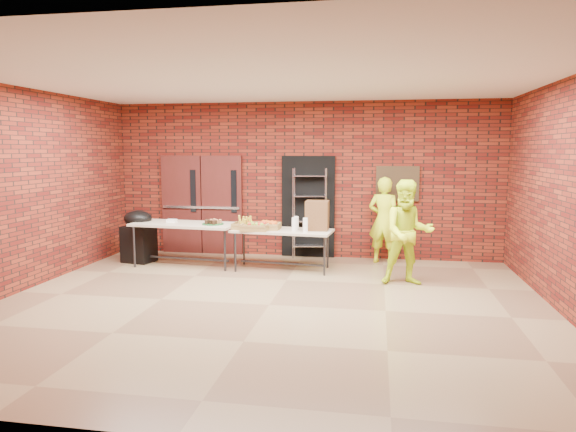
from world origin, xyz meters
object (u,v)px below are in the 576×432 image
object	(u,v)px
volunteer_man	(408,233)
covered_grill	(139,236)
volunteer_woman	(384,220)
table_right	(282,233)
wire_rack	(310,214)
coffee_dispenser	(317,215)
table_left	(185,227)

from	to	relation	value
volunteer_man	covered_grill	bearing A→B (deg)	163.74
volunteer_woman	table_right	bearing A→B (deg)	42.20
wire_rack	volunteer_man	bearing A→B (deg)	-53.56
wire_rack	coffee_dispenser	bearing A→B (deg)	-84.91
coffee_dispenser	volunteer_woman	distance (m)	1.49
coffee_dispenser	volunteer_woman	bearing A→B (deg)	34.39
volunteer_woman	covered_grill	bearing A→B (deg)	24.58
wire_rack	coffee_dispenser	size ratio (longest dim) A/B	3.42
covered_grill	volunteer_woman	distance (m)	4.87
table_right	volunteer_man	world-z (taller)	volunteer_man
wire_rack	table_left	size ratio (longest dim) A/B	0.89
wire_rack	table_right	size ratio (longest dim) A/B	0.97
wire_rack	table_left	distance (m)	2.53
table_right	coffee_dispenser	distance (m)	0.72
coffee_dispenser	volunteer_man	distance (m)	1.76
table_right	volunteer_woman	world-z (taller)	volunteer_woman
table_right	covered_grill	bearing A→B (deg)	-178.31
covered_grill	volunteer_man	size ratio (longest dim) A/B	0.59
wire_rack	covered_grill	xyz separation A→B (m)	(-3.30, -0.94, -0.41)
covered_grill	volunteer_woman	bearing A→B (deg)	20.13
wire_rack	coffee_dispenser	world-z (taller)	wire_rack
wire_rack	covered_grill	bearing A→B (deg)	-173.67
table_right	wire_rack	bearing A→B (deg)	77.69
wire_rack	coffee_dispenser	distance (m)	1.09
wire_rack	covered_grill	world-z (taller)	wire_rack
table_left	volunteer_man	xyz separation A→B (m)	(4.14, -0.71, 0.11)
table_left	coffee_dispenser	world-z (taller)	coffee_dispenser
wire_rack	volunteer_woman	bearing A→B (deg)	-17.99
table_right	coffee_dispenser	bearing A→B (deg)	12.54
volunteer_woman	volunteer_man	xyz separation A→B (m)	(0.37, -1.58, 0.02)
coffee_dispenser	volunteer_man	size ratio (longest dim) A/B	0.31
table_right	coffee_dispenser	xyz separation A→B (m)	(0.64, 0.08, 0.33)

